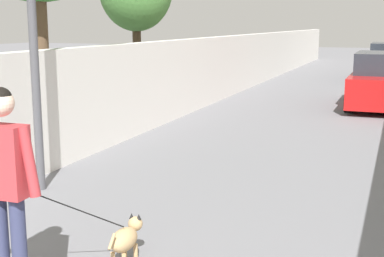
# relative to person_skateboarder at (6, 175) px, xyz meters

# --- Properties ---
(ground_plane) EXTENTS (80.00, 80.00, 0.00)m
(ground_plane) POSITION_rel_person_skateboarder_xyz_m (11.22, -0.72, -1.12)
(ground_plane) COLOR slate
(wall_left) EXTENTS (48.00, 0.30, 1.93)m
(wall_left) POSITION_rel_person_skateboarder_xyz_m (9.22, 2.28, -0.15)
(wall_left) COLOR silver
(wall_left) RESTS_ON ground
(person_skateboarder) EXTENTS (0.23, 0.71, 1.77)m
(person_skateboarder) POSITION_rel_person_skateboarder_xyz_m (0.00, 0.00, 0.00)
(person_skateboarder) COLOR #333859
(person_skateboarder) RESTS_ON skateboard
(dog) EXTENTS (1.29, 0.70, 1.06)m
(dog) POSITION_rel_person_skateboarder_xyz_m (0.98, -0.57, -0.85)
(dog) COLOR tan
(dog) RESTS_ON ground
(car_near) EXTENTS (4.17, 1.80, 1.54)m
(car_near) POSITION_rel_person_skateboarder_xyz_m (12.70, -2.56, -0.41)
(car_near) COLOR #B71414
(car_near) RESTS_ON ground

